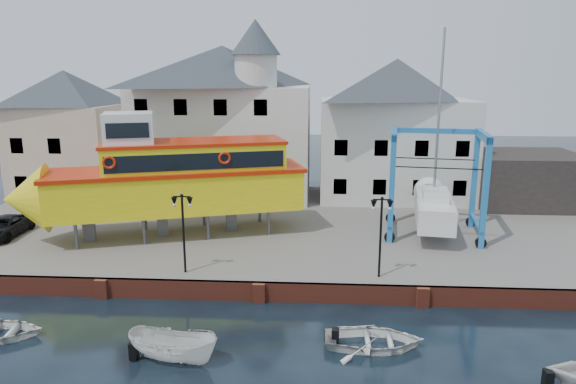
{
  "coord_description": "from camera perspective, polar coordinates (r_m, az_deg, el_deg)",
  "views": [
    {
      "loc": [
        2.9,
        -23.48,
        11.18
      ],
      "look_at": [
        1.0,
        7.0,
        4.0
      ],
      "focal_mm": 32.0,
      "sensor_mm": 36.0,
      "label": 1
    }
  ],
  "objects": [
    {
      "name": "building_pink",
      "position": [
        46.71,
        -23.17,
        5.99
      ],
      "size": [
        8.0,
        7.0,
        10.3
      ],
      "color": "#C1A796",
      "rests_on": "hardstanding"
    },
    {
      "name": "tour_boat",
      "position": [
        32.89,
        -13.97,
        1.43
      ],
      "size": [
        18.35,
        9.43,
        7.8
      ],
      "rotation": [
        0.0,
        0.0,
        0.31
      ],
      "color": "#59595E",
      "rests_on": "hardstanding"
    },
    {
      "name": "lamp_post_right",
      "position": [
        25.84,
        10.33,
        -2.72
      ],
      "size": [
        1.12,
        0.32,
        4.2
      ],
      "color": "black",
      "rests_on": "hardstanding"
    },
    {
      "name": "motorboat_b",
      "position": [
        22.63,
        9.49,
        -16.58
      ],
      "size": [
        4.14,
        2.96,
        0.86
      ],
      "primitive_type": "imported",
      "rotation": [
        0.0,
        0.0,
        1.57
      ],
      "color": "white",
      "rests_on": "ground"
    },
    {
      "name": "quay_wall",
      "position": [
        26.05,
        -3.2,
        -10.99
      ],
      "size": [
        44.0,
        0.47,
        1.0
      ],
      "color": "maroon",
      "rests_on": "ground"
    },
    {
      "name": "travel_lift",
      "position": [
        34.51,
        15.81,
        -0.76
      ],
      "size": [
        6.55,
        8.66,
        12.75
      ],
      "rotation": [
        0.0,
        0.0,
        -0.14
      ],
      "color": "#2068B3",
      "rests_on": "hardstanding"
    },
    {
      "name": "van",
      "position": [
        37.1,
        -29.04,
        -3.41
      ],
      "size": [
        2.19,
        4.55,
        1.25
      ],
      "primitive_type": "imported",
      "rotation": [
        0.0,
        0.0,
        0.03
      ],
      "color": "black",
      "rests_on": "hardstanding"
    },
    {
      "name": "hardstanding",
      "position": [
        36.21,
        -1.19,
        -3.93
      ],
      "size": [
        44.0,
        22.0,
        1.0
      ],
      "primitive_type": "cube",
      "color": "slate",
      "rests_on": "ground"
    },
    {
      "name": "shed_dark",
      "position": [
        44.32,
        24.8,
        1.36
      ],
      "size": [
        8.0,
        7.0,
        4.0
      ],
      "primitive_type": "cube",
      "color": "black",
      "rests_on": "hardstanding"
    },
    {
      "name": "building_white_right",
      "position": [
        43.15,
        11.76,
        6.86
      ],
      "size": [
        12.0,
        8.0,
        11.2
      ],
      "color": "silver",
      "rests_on": "hardstanding"
    },
    {
      "name": "building_white_main",
      "position": [
        42.76,
        -6.99,
        7.99
      ],
      "size": [
        14.0,
        8.3,
        14.0
      ],
      "color": "silver",
      "rests_on": "hardstanding"
    },
    {
      "name": "motorboat_a",
      "position": [
        21.88,
        -12.57,
        -17.84
      ],
      "size": [
        4.02,
        2.18,
        1.47
      ],
      "primitive_type": "imported",
      "rotation": [
        0.0,
        0.0,
        1.37
      ],
      "color": "white",
      "rests_on": "ground"
    },
    {
      "name": "ground",
      "position": [
        26.16,
        -3.21,
        -12.09
      ],
      "size": [
        140.0,
        140.0,
        0.0
      ],
      "primitive_type": "plane",
      "color": "black",
      "rests_on": "ground"
    },
    {
      "name": "lamp_post_left",
      "position": [
        26.56,
        -11.63,
        -2.34
      ],
      "size": [
        1.12,
        0.32,
        4.2
      ],
      "color": "black",
      "rests_on": "hardstanding"
    }
  ]
}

